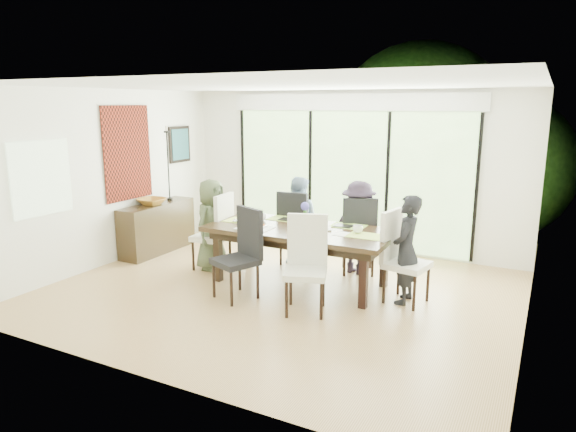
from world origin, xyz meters
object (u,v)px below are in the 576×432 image
at_px(person_right_end, 406,250).
at_px(vase, 305,223).
at_px(chair_near_right, 306,265).
at_px(person_left_end, 212,224).
at_px(table_top, 300,230).
at_px(person_far_left, 297,221).
at_px(cup_b, 307,227).
at_px(bowl, 152,201).
at_px(person_far_right, 358,228).
at_px(chair_left_end, 211,231).
at_px(chair_far_right, 359,234).
at_px(chair_near_left, 235,254).
at_px(chair_far_left, 298,227).
at_px(laptop, 244,222).
at_px(cup_c, 358,229).
at_px(sideboard, 158,228).
at_px(cup_a, 262,217).
at_px(chair_right_end, 407,258).

relative_size(person_right_end, vase, 10.75).
height_order(chair_near_right, person_left_end, person_left_end).
xyz_separation_m(table_top, person_far_left, (-0.45, 0.83, -0.08)).
height_order(cup_b, bowl, bowl).
xyz_separation_m(person_far_right, vase, (-0.50, -0.78, 0.18)).
bearing_deg(person_far_right, chair_near_right, 100.99).
relative_size(chair_left_end, chair_far_right, 1.00).
height_order(table_top, chair_near_left, chair_near_left).
relative_size(chair_far_left, laptop, 3.33).
xyz_separation_m(chair_far_right, chair_near_right, (-0.05, -1.72, 0.00)).
bearing_deg(chair_near_right, cup_c, 52.66).
height_order(person_far_right, vase, person_far_right).
bearing_deg(sideboard, chair_far_left, 12.23).
bearing_deg(table_top, sideboard, 173.41).
bearing_deg(vase, sideboard, 174.50).
bearing_deg(chair_left_end, person_far_left, 123.41).
height_order(chair_far_right, vase, chair_far_right).
distance_m(cup_b, cup_c, 0.68).
bearing_deg(chair_near_left, cup_a, 123.75).
relative_size(table_top, sideboard, 1.74).
height_order(chair_left_end, cup_b, chair_left_end).
height_order(person_right_end, vase, person_right_end).
relative_size(chair_near_left, laptop, 3.33).
bearing_deg(bowl, cup_c, -2.03).
relative_size(chair_far_right, cup_b, 11.00).
relative_size(person_far_right, bowl, 3.14).
bearing_deg(table_top, chair_left_end, 180.00).
distance_m(chair_far_right, person_far_right, 0.10).
xyz_separation_m(vase, cup_c, (0.75, 0.05, -0.01)).
distance_m(table_top, chair_left_end, 1.51).
height_order(chair_right_end, bowl, chair_right_end).
bearing_deg(person_far_right, table_top, 69.14).
xyz_separation_m(chair_far_left, vase, (0.50, -0.80, 0.28)).
bearing_deg(chair_left_end, table_top, 85.08).
xyz_separation_m(table_top, cup_c, (0.80, 0.10, 0.08)).
xyz_separation_m(laptop, cup_c, (1.65, 0.20, 0.04)).
xyz_separation_m(person_right_end, bowl, (-4.33, 0.23, 0.19)).
bearing_deg(bowl, person_far_left, 14.04).
distance_m(chair_right_end, chair_far_right, 1.27).
distance_m(table_top, sideboard, 2.89).
bearing_deg(chair_far_left, table_top, 114.65).
bearing_deg(person_left_end, bowl, 80.88).
bearing_deg(cup_a, chair_far_right, 29.25).
distance_m(person_right_end, person_far_left, 2.10).
relative_size(chair_far_left, chair_near_left, 1.00).
bearing_deg(cup_a, cup_c, -1.91).
bearing_deg(chair_far_left, bowl, 11.24).
relative_size(chair_left_end, person_far_right, 0.85).
xyz_separation_m(cup_b, sideboard, (-3.00, 0.43, -0.44)).
distance_m(chair_far_right, person_far_left, 1.01).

